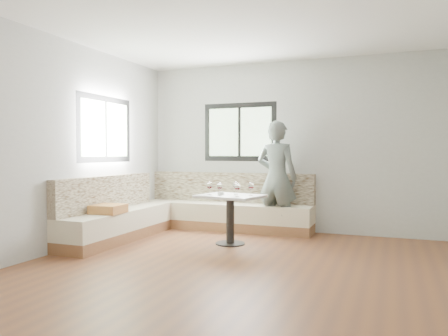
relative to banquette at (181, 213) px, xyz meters
The scene contains 10 objects.
room 2.42m from the banquette, 45.66° to the right, with size 5.01×5.01×2.81m.
banquette is the anchor object (origin of this frame).
table 1.13m from the banquette, 24.69° to the right, with size 0.96×0.81×0.70m.
person 1.63m from the banquette, 19.49° to the left, with size 0.66×0.43×1.80m, color slate.
olive_ramekin 1.06m from the banquette, 27.84° to the right, with size 0.09×0.09×0.04m.
wine_glass_a 1.04m from the banquette, 37.03° to the right, with size 0.08×0.08×0.19m.
wine_glass_b 1.22m from the banquette, 34.36° to the right, with size 0.08×0.08×0.19m.
wine_glass_c 1.44m from the banquette, 28.69° to the right, with size 0.08×0.08×0.19m.
wine_glass_d 1.24m from the banquette, 19.68° to the right, with size 0.08×0.08×0.19m.
wine_glass_e 1.46m from the banquette, 17.97° to the right, with size 0.08×0.08×0.19m.
Camera 1 is at (1.57, -4.59, 1.29)m, focal length 35.00 mm.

